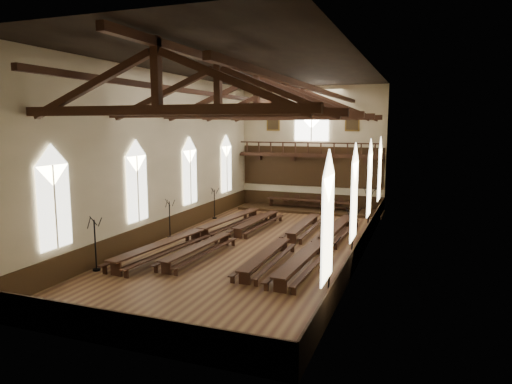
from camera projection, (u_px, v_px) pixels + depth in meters
ground at (257, 245)px, 26.31m from camera, size 26.00×26.00×0.00m
room_walls at (257, 133)px, 25.36m from camera, size 26.00×26.00×26.00m
wainscot_band at (257, 235)px, 26.22m from camera, size 12.00×26.00×1.20m
side_windows at (257, 181)px, 25.76m from camera, size 11.85×19.80×4.50m
end_window at (312, 121)px, 37.20m from camera, size 2.80×0.12×3.80m
minstrels_gallery at (310, 161)px, 37.47m from camera, size 11.80×1.24×3.70m
portraits at (312, 122)px, 37.22m from camera, size 7.75×0.09×1.45m
roof_trusses at (257, 100)px, 25.10m from camera, size 11.70×25.70×2.80m
refectory_row_a at (200, 232)px, 27.12m from camera, size 2.32×14.81×0.78m
refectory_row_b at (232, 233)px, 27.07m from camera, size 1.80×13.77×0.67m
refectory_row_c at (287, 239)px, 25.80m from camera, size 1.35×13.62×0.67m
refectory_row_d at (322, 242)px, 24.96m from camera, size 1.76×14.23×0.73m
dais at (310, 210)px, 36.73m from camera, size 11.40×2.94×0.20m
high_table at (310, 201)px, 36.63m from camera, size 7.33×1.12×0.68m
high_chairs at (312, 201)px, 37.30m from camera, size 4.95×0.45×0.96m
candelabrum_left_near at (96, 254)px, 21.62m from camera, size 0.78×0.77×2.62m
candelabrum_left_mid at (170, 226)px, 27.84m from camera, size 0.73×0.68×2.42m
candelabrum_left_far at (214, 209)px, 33.67m from camera, size 0.69×0.66×2.30m
candelabrum_right_near at (329, 280)px, 18.01m from camera, size 0.73×0.81×2.63m
candelabrum_right_mid at (352, 243)px, 23.56m from camera, size 0.82×0.79×2.73m
candelabrum_right_far at (368, 217)px, 29.98m from camera, size 0.85×0.86×2.87m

